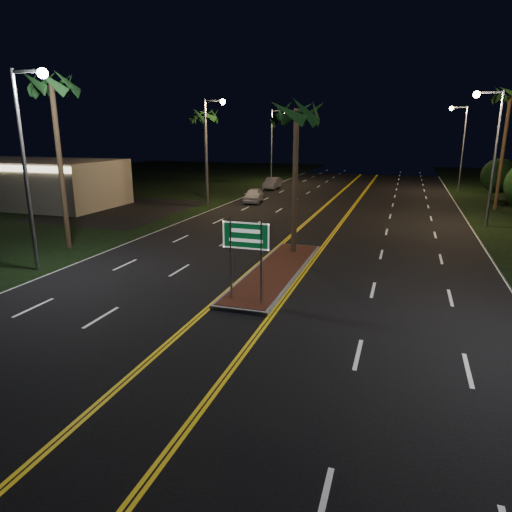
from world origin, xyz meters
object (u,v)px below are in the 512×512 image
at_px(highway_sign, 246,243).
at_px(palm_right_far, 511,96).
at_px(commercial_building, 34,183).
at_px(streetlight_left_far, 275,138).
at_px(streetlight_left_mid, 210,140).
at_px(streetlight_right_far, 460,139).
at_px(palm_left_far, 205,116).
at_px(car_near, 253,194).
at_px(median_island, 276,271).
at_px(palm_median, 297,113).
at_px(streetlight_right_mid, 491,143).
at_px(car_far, 272,182).
at_px(palm_left_near, 51,86).
at_px(streetlight_left_near, 29,149).
at_px(shrub_far, 499,176).

bearing_deg(highway_sign, palm_right_far, 64.80).
relative_size(commercial_building, streetlight_left_far, 1.67).
bearing_deg(palm_right_far, streetlight_left_mid, -165.63).
height_order(streetlight_left_mid, streetlight_right_far, same).
height_order(palm_left_far, car_near, palm_left_far).
xyz_separation_m(median_island, palm_median, (0.00, 3.50, 7.19)).
bearing_deg(streetlight_right_mid, car_far, 140.67).
distance_m(palm_right_far, car_far, 24.92).
height_order(median_island, streetlight_right_mid, streetlight_right_mid).
relative_size(streetlight_right_mid, car_near, 1.99).
distance_m(highway_sign, streetlight_right_far, 40.74).
height_order(median_island, car_far, car_far).
bearing_deg(streetlight_left_far, median_island, -74.00).
distance_m(streetlight_left_far, car_near, 17.31).
xyz_separation_m(streetlight_left_mid, streetlight_left_far, (0.00, 20.00, 0.00)).
xyz_separation_m(median_island, commercial_building, (-26.00, 12.99, 1.92)).
distance_m(commercial_building, palm_right_far, 40.70).
xyz_separation_m(median_island, car_near, (-7.95, 20.61, 0.67)).
bearing_deg(palm_right_far, palm_left_near, -138.99).
xyz_separation_m(commercial_building, car_near, (18.05, 7.62, -1.25)).
relative_size(highway_sign, streetlight_right_far, 0.36).
relative_size(commercial_building, streetlight_right_far, 1.67).
relative_size(commercial_building, palm_right_far, 1.46).
bearing_deg(commercial_building, palm_left_far, 31.25).
relative_size(streetlight_right_mid, palm_left_far, 1.02).
bearing_deg(palm_right_far, streetlight_left_near, -132.00).
bearing_deg(median_island, streetlight_left_mid, 121.98).
bearing_deg(palm_left_near, palm_left_far, 90.86).
xyz_separation_m(car_near, car_far, (-1.23, 10.60, -0.00)).
bearing_deg(streetlight_right_far, commercial_building, -148.99).
distance_m(shrub_far, car_far, 23.14).
bearing_deg(median_island, palm_left_near, 175.43).
bearing_deg(streetlight_right_mid, palm_left_far, 165.63).
bearing_deg(car_far, streetlight_left_near, -93.50).
relative_size(streetlight_left_near, palm_right_far, 0.87).
relative_size(streetlight_left_mid, palm_left_far, 1.02).
bearing_deg(streetlight_left_near, streetlight_left_mid, 90.00).
distance_m(streetlight_left_far, palm_median, 35.18).
height_order(streetlight_left_near, shrub_far, streetlight_left_near).
bearing_deg(car_near, streetlight_left_mid, -134.87).
relative_size(median_island, palm_right_far, 1.00).
bearing_deg(palm_median, streetlight_left_mid, 128.17).
distance_m(streetlight_left_far, streetlight_right_mid, 30.57).
bearing_deg(palm_right_far, highway_sign, -115.20).
xyz_separation_m(commercial_building, car_far, (16.83, 18.22, -1.25)).
height_order(streetlight_left_near, palm_left_far, streetlight_left_near).
height_order(streetlight_left_near, palm_median, streetlight_left_near).
distance_m(commercial_building, streetlight_left_near, 22.49).
xyz_separation_m(streetlight_left_near, palm_right_far, (23.41, 26.00, 3.49)).
distance_m(palm_right_far, car_near, 22.51).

